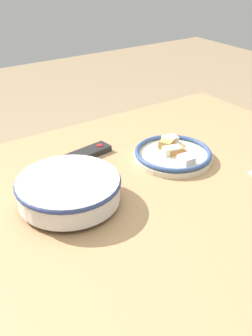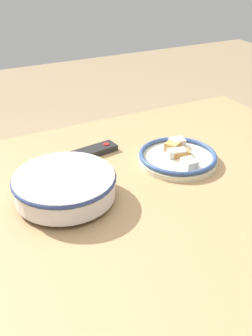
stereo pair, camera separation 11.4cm
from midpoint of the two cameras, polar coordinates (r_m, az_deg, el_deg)
dining_table at (r=1.15m, az=4.86°, el=-6.40°), size 1.43×1.02×0.72m
noodle_bowl at (r=1.05m, az=-5.85°, el=-2.65°), size 0.28×0.28×0.08m
food_plate at (r=1.26m, az=10.09°, el=1.55°), size 0.25×0.25×0.05m
tv_remote at (r=1.28m, az=-2.95°, el=2.16°), size 0.20×0.08×0.02m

